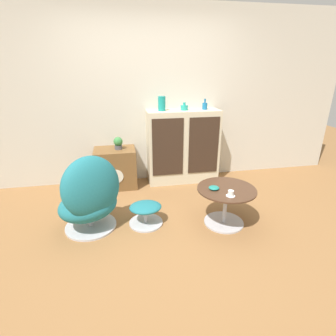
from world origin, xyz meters
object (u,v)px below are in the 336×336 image
object	(u,v)px
coffee_table	(226,201)
vase_inner_right	(205,106)
egg_chair	(90,197)
potted_plant	(118,143)
ottoman	(146,211)
vase_leftmost	(162,104)
teacup	(231,194)
vase_inner_left	(184,107)
bowl	(214,188)
tv_console	(116,168)
sideboard	(183,147)

from	to	relation	value
coffee_table	vase_inner_right	bearing A→B (deg)	84.02
egg_chair	potted_plant	distance (m)	1.21
ottoman	vase_leftmost	xyz separation A→B (m)	(0.40, 1.17, 1.07)
ottoman	teacup	xyz separation A→B (m)	(0.88, -0.34, 0.31)
vase_leftmost	vase_inner_left	distance (m)	0.35
coffee_table	bowl	size ratio (longest dim) A/B	5.68
tv_console	ottoman	distance (m)	1.19
vase_inner_left	potted_plant	size ratio (longest dim) A/B	0.61
teacup	bowl	bearing A→B (deg)	121.88
sideboard	ottoman	world-z (taller)	sideboard
potted_plant	teacup	world-z (taller)	potted_plant
bowl	tv_console	bearing A→B (deg)	130.37
teacup	vase_leftmost	bearing A→B (deg)	107.79
sideboard	vase_leftmost	xyz separation A→B (m)	(-0.33, 0.00, 0.67)
ottoman	potted_plant	xyz separation A→B (m)	(-0.27, 1.13, 0.52)
tv_console	bowl	size ratio (longest dim) A/B	5.17
ottoman	coffee_table	bearing A→B (deg)	-10.16
ottoman	sideboard	bearing A→B (deg)	58.06
potted_plant	teacup	xyz separation A→B (m)	(1.15, -1.48, -0.21)
tv_console	teacup	xyz separation A→B (m)	(1.21, -1.48, 0.18)
vase_leftmost	teacup	xyz separation A→B (m)	(0.49, -1.51, -0.76)
vase_inner_right	sideboard	bearing A→B (deg)	-179.32
coffee_table	teacup	distance (m)	0.27
sideboard	ottoman	size ratio (longest dim) A/B	2.86
coffee_table	potted_plant	distance (m)	1.80
vase_leftmost	vase_inner_left	bearing A→B (deg)	0.00
tv_console	coffee_table	size ratio (longest dim) A/B	0.91
bowl	vase_leftmost	bearing A→B (deg)	105.52
vase_inner_left	potted_plant	distance (m)	1.11
potted_plant	teacup	distance (m)	1.88
teacup	bowl	distance (m)	0.22
coffee_table	bowl	distance (m)	0.24
vase_leftmost	vase_inner_left	world-z (taller)	vase_leftmost
vase_inner_left	vase_inner_right	world-z (taller)	vase_inner_right
tv_console	coffee_table	distance (m)	1.80
egg_chair	teacup	xyz separation A→B (m)	(1.49, -0.35, 0.07)
sideboard	vase_inner_right	size ratio (longest dim) A/B	7.24
teacup	vase_inner_right	bearing A→B (deg)	83.53
vase_inner_right	bowl	xyz separation A→B (m)	(-0.29, -1.32, -0.72)
egg_chair	teacup	size ratio (longest dim) A/B	9.36
tv_console	coffee_table	bearing A→B (deg)	-46.17
potted_plant	bowl	bearing A→B (deg)	-51.30
vase_inner_right	ottoman	bearing A→B (deg)	-132.05
tv_console	ottoman	bearing A→B (deg)	-73.77
tv_console	ottoman	xyz separation A→B (m)	(0.33, -1.13, -0.13)
coffee_table	vase_inner_left	xyz separation A→B (m)	(-0.18, 1.33, 0.88)
tv_console	potted_plant	bearing A→B (deg)	0.57
egg_chair	tv_console	bearing A→B (deg)	76.37
potted_plant	bowl	world-z (taller)	potted_plant
vase_leftmost	bowl	size ratio (longest dim) A/B	1.78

